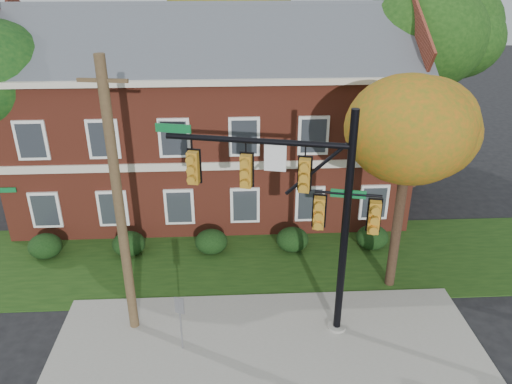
{
  "coord_description": "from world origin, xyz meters",
  "views": [
    {
      "loc": [
        -1.04,
        -11.78,
        11.61
      ],
      "look_at": [
        -0.27,
        3.0,
        4.59
      ],
      "focal_mm": 35.0,
      "sensor_mm": 36.0,
      "label": 1
    }
  ],
  "objects_px": {
    "hedge_far_left": "(45,246)",
    "apartment_building": "(211,107)",
    "hedge_center": "(211,242)",
    "tree_right_rear": "(443,35)",
    "tree_far_rear": "(235,7)",
    "tree_near_right": "(420,121)",
    "hedge_far_right": "(372,237)",
    "utility_pole": "(119,206)",
    "hedge_left": "(129,244)",
    "hedge_right": "(292,239)",
    "sign_post": "(180,315)",
    "traffic_signal": "(301,201)"
  },
  "relations": [
    {
      "from": "hedge_far_left",
      "to": "apartment_building",
      "type": "bearing_deg",
      "value": 36.89
    },
    {
      "from": "hedge_center",
      "to": "hedge_far_left",
      "type": "bearing_deg",
      "value": 180.0
    },
    {
      "from": "tree_right_rear",
      "to": "tree_far_rear",
      "type": "bearing_deg",
      "value": 145.0
    },
    {
      "from": "apartment_building",
      "to": "tree_near_right",
      "type": "relative_size",
      "value": 2.19
    },
    {
      "from": "hedge_far_right",
      "to": "tree_far_rear",
      "type": "xyz_separation_m",
      "value": [
        -5.66,
        13.09,
        8.32
      ]
    },
    {
      "from": "apartment_building",
      "to": "hedge_center",
      "type": "bearing_deg",
      "value": -90.0
    },
    {
      "from": "hedge_center",
      "to": "utility_pole",
      "type": "relative_size",
      "value": 0.15
    },
    {
      "from": "hedge_center",
      "to": "tree_near_right",
      "type": "distance_m",
      "value": 9.9
    },
    {
      "from": "tree_far_rear",
      "to": "utility_pole",
      "type": "relative_size",
      "value": 1.24
    },
    {
      "from": "apartment_building",
      "to": "tree_right_rear",
      "type": "bearing_deg",
      "value": 4.33
    },
    {
      "from": "apartment_building",
      "to": "hedge_far_left",
      "type": "bearing_deg",
      "value": -143.11
    },
    {
      "from": "hedge_left",
      "to": "hedge_center",
      "type": "relative_size",
      "value": 1.0
    },
    {
      "from": "hedge_far_right",
      "to": "hedge_right",
      "type": "bearing_deg",
      "value": 180.0
    },
    {
      "from": "apartment_building",
      "to": "hedge_right",
      "type": "height_order",
      "value": "apartment_building"
    },
    {
      "from": "hedge_far_left",
      "to": "tree_near_right",
      "type": "relative_size",
      "value": 0.16
    },
    {
      "from": "tree_near_right",
      "to": "sign_post",
      "type": "relative_size",
      "value": 4.11
    },
    {
      "from": "hedge_right",
      "to": "tree_near_right",
      "type": "relative_size",
      "value": 0.16
    },
    {
      "from": "utility_pole",
      "to": "hedge_far_left",
      "type": "bearing_deg",
      "value": 142.56
    },
    {
      "from": "hedge_far_right",
      "to": "tree_right_rear",
      "type": "xyz_separation_m",
      "value": [
        4.31,
        6.11,
        7.6
      ]
    },
    {
      "from": "tree_right_rear",
      "to": "traffic_signal",
      "type": "xyz_separation_m",
      "value": [
        -8.26,
        -11.0,
        -3.29
      ]
    },
    {
      "from": "traffic_signal",
      "to": "tree_far_rear",
      "type": "bearing_deg",
      "value": 108.42
    },
    {
      "from": "tree_far_rear",
      "to": "utility_pole",
      "type": "height_order",
      "value": "tree_far_rear"
    },
    {
      "from": "traffic_signal",
      "to": "sign_post",
      "type": "distance_m",
      "value": 5.23
    },
    {
      "from": "tree_near_right",
      "to": "sign_post",
      "type": "xyz_separation_m",
      "value": [
        -7.99,
        -3.07,
        -5.25
      ]
    },
    {
      "from": "tree_right_rear",
      "to": "utility_pole",
      "type": "distance_m",
      "value": 17.89
    },
    {
      "from": "utility_pole",
      "to": "sign_post",
      "type": "xyz_separation_m",
      "value": [
        1.75,
        -1.21,
        -3.28
      ]
    },
    {
      "from": "hedge_center",
      "to": "tree_right_rear",
      "type": "height_order",
      "value": "tree_right_rear"
    },
    {
      "from": "hedge_right",
      "to": "hedge_far_right",
      "type": "bearing_deg",
      "value": 0.0
    },
    {
      "from": "traffic_signal",
      "to": "sign_post",
      "type": "height_order",
      "value": "traffic_signal"
    },
    {
      "from": "tree_far_rear",
      "to": "traffic_signal",
      "type": "height_order",
      "value": "tree_far_rear"
    },
    {
      "from": "utility_pole",
      "to": "tree_near_right",
      "type": "bearing_deg",
      "value": 19.76
    },
    {
      "from": "hedge_right",
      "to": "hedge_far_right",
      "type": "relative_size",
      "value": 1.0
    },
    {
      "from": "tree_right_rear",
      "to": "sign_post",
      "type": "distance_m",
      "value": 18.32
    },
    {
      "from": "tree_right_rear",
      "to": "utility_pole",
      "type": "bearing_deg",
      "value": -141.99
    },
    {
      "from": "apartment_building",
      "to": "hedge_far_left",
      "type": "relative_size",
      "value": 13.43
    },
    {
      "from": "apartment_building",
      "to": "hedge_left",
      "type": "relative_size",
      "value": 13.43
    },
    {
      "from": "hedge_left",
      "to": "traffic_signal",
      "type": "xyz_separation_m",
      "value": [
        6.56,
        -4.89,
        4.31
      ]
    },
    {
      "from": "hedge_center",
      "to": "hedge_far_right",
      "type": "relative_size",
      "value": 1.0
    },
    {
      "from": "utility_pole",
      "to": "sign_post",
      "type": "relative_size",
      "value": 4.44
    },
    {
      "from": "hedge_far_left",
      "to": "tree_near_right",
      "type": "distance_m",
      "value": 15.75
    },
    {
      "from": "hedge_center",
      "to": "tree_right_rear",
      "type": "bearing_deg",
      "value": 28.37
    },
    {
      "from": "apartment_building",
      "to": "tree_far_rear",
      "type": "bearing_deg",
      "value": 80.29
    },
    {
      "from": "hedge_right",
      "to": "utility_pole",
      "type": "relative_size",
      "value": 0.15
    },
    {
      "from": "apartment_building",
      "to": "hedge_center",
      "type": "relative_size",
      "value": 13.43
    },
    {
      "from": "tree_right_rear",
      "to": "sign_post",
      "type": "xyz_separation_m",
      "value": [
        -12.09,
        -12.02,
        -6.71
      ]
    },
    {
      "from": "utility_pole",
      "to": "hedge_left",
      "type": "bearing_deg",
      "value": 110.74
    },
    {
      "from": "hedge_left",
      "to": "tree_far_rear",
      "type": "xyz_separation_m",
      "value": [
        4.84,
        13.09,
        8.32
      ]
    },
    {
      "from": "apartment_building",
      "to": "tree_near_right",
      "type": "height_order",
      "value": "apartment_building"
    },
    {
      "from": "traffic_signal",
      "to": "hedge_far_right",
      "type": "bearing_deg",
      "value": 64.07
    },
    {
      "from": "hedge_far_left",
      "to": "tree_far_rear",
      "type": "xyz_separation_m",
      "value": [
        8.34,
        13.09,
        8.32
      ]
    }
  ]
}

